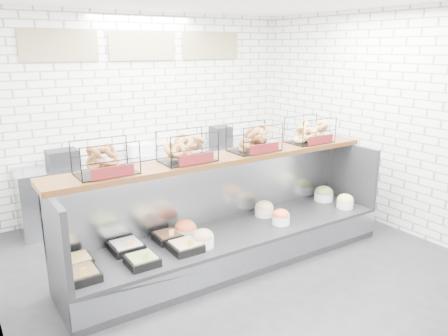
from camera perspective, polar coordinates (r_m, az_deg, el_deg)
ground at (r=5.14m, az=3.05°, el=-13.37°), size 5.50×5.50×0.00m
room_shell at (r=5.02m, az=-0.73°, el=10.66°), size 5.02×5.51×3.01m
display_case at (r=5.25m, az=0.74°, el=-8.76°), size 4.00×0.90×1.20m
bagel_shelf at (r=5.05m, az=-0.21°, el=2.87°), size 4.10×0.50×0.40m
prep_counter at (r=6.92m, az=-8.88°, el=-1.60°), size 4.00×0.60×1.20m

